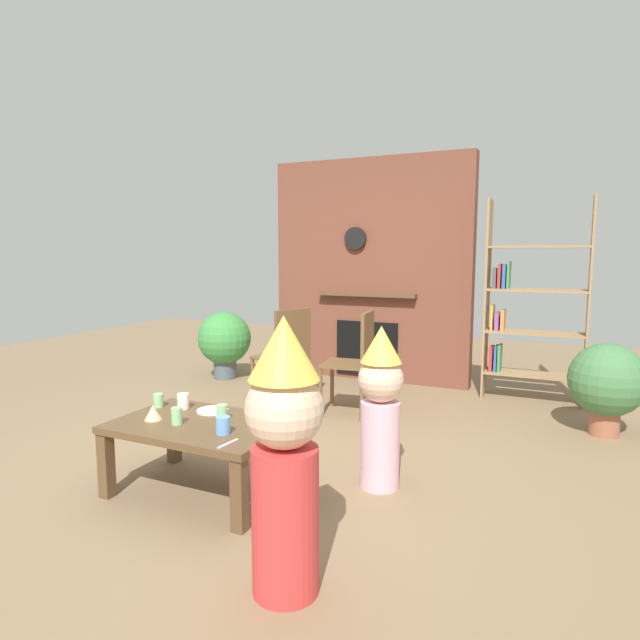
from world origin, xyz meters
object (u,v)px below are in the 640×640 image
bookshelf (527,308)px  paper_plate_rear (269,419)px  child_with_cone_hat (285,450)px  potted_plant_short (224,340)px  paper_plate_front (213,411)px  potted_plant_tall (607,382)px  coffee_table (201,433)px  birthday_cake_slice (153,412)px  dining_chair_left (286,351)px  paper_cup_center (158,400)px  paper_cup_near_right (222,412)px  child_in_pink (380,403)px  dining_chair_middle (357,357)px  paper_cup_near_left (177,416)px  paper_cup_far_left (183,401)px  paper_cup_far_right (223,425)px

bookshelf → paper_plate_rear: bookshelf is taller
child_with_cone_hat → potted_plant_short: 3.89m
paper_plate_front → potted_plant_tall: (2.27, 1.90, -0.01)m
child_with_cone_hat → potted_plant_tall: child_with_cone_hat is taller
child_with_cone_hat → paper_plate_rear: bearing=-21.4°
coffee_table → potted_plant_short: bearing=122.3°
birthday_cake_slice → dining_chair_left: size_ratio=0.11×
paper_plate_front → paper_cup_center: bearing=-169.9°
paper_cup_near_right → child_in_pink: size_ratio=0.09×
child_with_cone_hat → dining_chair_middle: bearing=-41.3°
bookshelf → child_in_pink: size_ratio=1.95×
paper_cup_near_left → child_in_pink: (1.02, 0.59, 0.04)m
coffee_table → child_with_cone_hat: (0.89, -0.61, 0.25)m
paper_plate_rear → dining_chair_left: bearing=115.1°
coffee_table → birthday_cake_slice: bearing=-162.9°
birthday_cake_slice → dining_chair_middle: bearing=73.2°
paper_cup_far_left → paper_plate_rear: size_ratio=0.50×
birthday_cake_slice → dining_chair_left: bearing=93.3°
birthday_cake_slice → dining_chair_middle: size_ratio=0.11×
paper_cup_near_right → paper_cup_center: paper_cup_near_right is taller
child_with_cone_hat → child_in_pink: bearing=-57.3°
coffee_table → child_in_pink: (0.92, 0.50, 0.16)m
child_with_cone_hat → paper_cup_near_left: bearing=6.7°
coffee_table → paper_cup_far_right: paper_cup_far_right is taller
coffee_table → paper_plate_front: paper_plate_front is taller
coffee_table → dining_chair_left: dining_chair_left is taller
coffee_table → paper_plate_rear: 0.40m
bookshelf → paper_plate_rear: 3.00m
paper_cup_center → dining_chair_middle: 1.80m
birthday_cake_slice → potted_plant_short: bearing=116.6°
bookshelf → paper_cup_center: bearing=-125.7°
paper_plate_front → dining_chair_left: (-0.33, 1.55, 0.08)m
paper_cup_far_right → paper_plate_rear: paper_cup_far_right is taller
paper_cup_near_right → coffee_table: bearing=-138.2°
paper_cup_near_left → paper_plate_rear: bearing=32.6°
paper_cup_near_right → paper_plate_rear: (0.25, 0.11, -0.04)m
paper_cup_center → child_in_pink: child_in_pink is taller
paper_cup_center → potted_plant_short: 2.55m
dining_chair_middle → dining_chair_left: bearing=-4.6°
bookshelf → dining_chair_left: bearing=-149.4°
coffee_table → dining_chair_middle: (0.28, 1.78, 0.16)m
paper_cup_near_left → paper_cup_far_right: 0.34m
potted_plant_tall → coffee_table: bearing=-136.5°
child_in_pink → coffee_table: bearing=0.0°
birthday_cake_slice → potted_plant_short: 2.81m
paper_cup_near_left → paper_plate_front: (0.04, 0.29, -0.04)m
coffee_table → paper_cup_far_right: 0.29m
paper_cup_center → child_in_pink: size_ratio=0.09×
paper_plate_rear → potted_plant_tall: potted_plant_tall is taller
coffee_table → paper_plate_rear: bearing=28.8°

